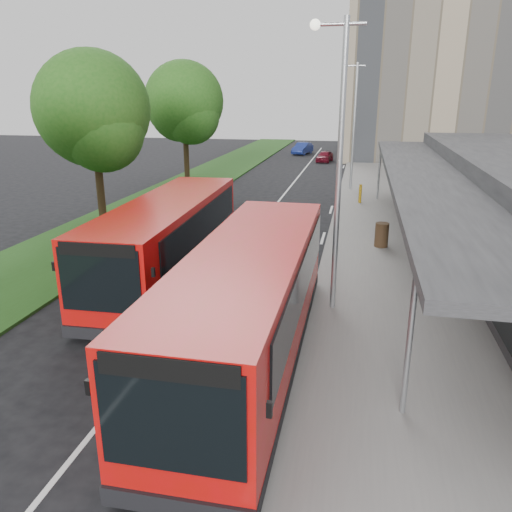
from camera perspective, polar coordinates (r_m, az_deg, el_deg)
The scene contains 16 objects.
ground at distance 14.36m, azimuth -8.96°, elevation -8.03°, with size 120.00×120.00×0.00m, color black.
pavement at distance 32.63m, azimuth 13.80°, elevation 6.59°, with size 5.00×80.00×0.15m, color slate.
grass_verge at distance 34.67m, azimuth -8.36°, elevation 7.53°, with size 5.00×80.00×0.10m, color #224516.
lane_centre_line at distance 28.14m, azimuth 1.71°, elevation 5.19°, with size 0.12×70.00×0.01m, color silver.
kerb_dashes at distance 31.68m, azimuth 8.93°, elevation 6.43°, with size 0.12×56.00×0.01m.
office_block at distance 54.87m, azimuth 22.81°, elevation 19.59°, with size 22.00×12.00×18.00m, color tan.
tree_mid at distance 24.16m, azimuth -18.06°, elevation 14.88°, with size 5.09×5.09×8.19m.
tree_far at distance 35.11m, azimuth -8.19°, elevation 16.54°, with size 5.25×5.25×8.44m.
lamp_post_near at distance 14.12m, azimuth 9.24°, elevation 11.55°, with size 1.44×0.28×8.00m.
lamp_post_far at distance 34.06m, azimuth 11.03°, elevation 15.12°, with size 1.44×0.28×8.00m.
bus_main at distance 11.91m, azimuth -0.76°, elevation -5.54°, with size 2.80×10.30×2.91m.
bus_second at distance 17.40m, azimuth -9.95°, elevation 1.76°, with size 2.89×10.15×2.85m.
litter_bin at distance 21.49m, azimuth 14.17°, elevation 2.36°, with size 0.56×0.56×1.01m, color #382717.
bollard at distance 30.09m, azimuth 11.82°, elevation 6.99°, with size 0.17×0.17×1.08m, color #EDAB0C.
car_near at distance 49.55m, azimuth 7.86°, elevation 11.23°, with size 1.25×3.11×1.06m, color #5D0D1B.
car_far at distance 55.78m, azimuth 5.34°, elevation 12.15°, with size 1.31×3.76×1.24m, color navy.
Camera 1 is at (4.76, -12.02, 6.26)m, focal length 35.00 mm.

